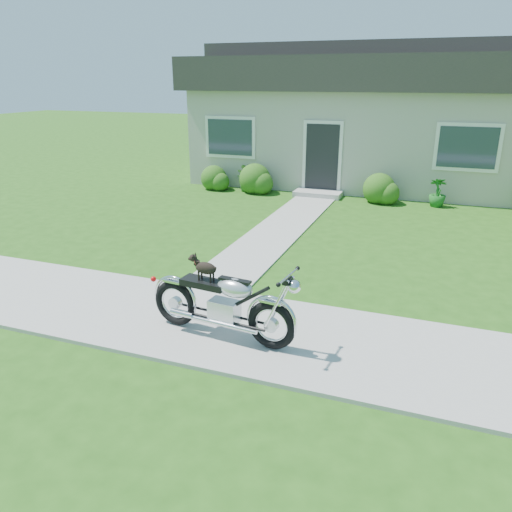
# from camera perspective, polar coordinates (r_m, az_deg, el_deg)

# --- Properties ---
(ground) EXTENTS (80.00, 80.00, 0.00)m
(ground) POSITION_cam_1_polar(r_m,az_deg,el_deg) (7.05, 2.13, -8.97)
(ground) COLOR #235114
(ground) RESTS_ON ground
(sidewalk) EXTENTS (24.00, 2.20, 0.04)m
(sidewalk) POSITION_cam_1_polar(r_m,az_deg,el_deg) (7.04, 2.13, -8.82)
(sidewalk) COLOR #9E9B93
(sidewalk) RESTS_ON ground
(walkway) EXTENTS (1.20, 8.00, 0.03)m
(walkway) POSITION_cam_1_polar(r_m,az_deg,el_deg) (11.89, 2.90, 3.24)
(walkway) COLOR #9E9B93
(walkway) RESTS_ON ground
(house) EXTENTS (12.60, 7.03, 4.50)m
(house) POSITION_cam_1_polar(r_m,az_deg,el_deg) (18.02, 14.83, 15.19)
(house) COLOR #B2ACA0
(house) RESTS_ON ground
(shrub_row) EXTENTS (10.39, 1.18, 1.18)m
(shrub_row) POSITION_cam_1_polar(r_m,az_deg,el_deg) (14.75, 14.34, 7.58)
(shrub_row) COLOR #2C5917
(shrub_row) RESTS_ON ground
(potted_plant_left) EXTENTS (0.81, 0.74, 0.78)m
(potted_plant_left) POSITION_cam_1_polar(r_m,az_deg,el_deg) (15.82, -1.23, 8.80)
(potted_plant_left) COLOR #1F5015
(potted_plant_left) RESTS_ON ground
(potted_plant_right) EXTENTS (0.50, 0.50, 0.80)m
(potted_plant_right) POSITION_cam_1_polar(r_m,az_deg,el_deg) (14.73, 20.06, 6.85)
(potted_plant_right) COLOR #1C6620
(potted_plant_right) RESTS_ON ground
(motorcycle_with_dog) EXTENTS (2.22, 0.60, 1.12)m
(motorcycle_with_dog) POSITION_cam_1_polar(r_m,az_deg,el_deg) (6.70, -3.70, -5.41)
(motorcycle_with_dog) COLOR black
(motorcycle_with_dog) RESTS_ON sidewalk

